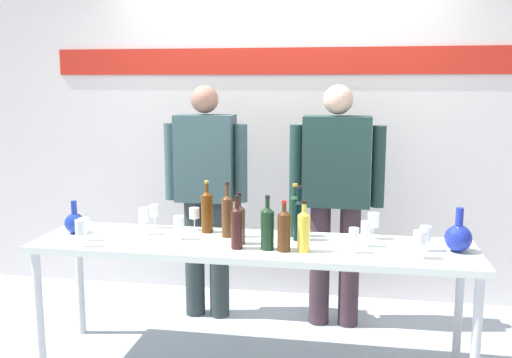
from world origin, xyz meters
name	(u,v)px	position (x,y,z in m)	size (l,w,h in m)	color
back_wall	(281,106)	(0.00, 1.29, 1.50)	(5.15, 0.11, 3.00)	silver
display_table	(252,253)	(0.00, 0.00, 0.70)	(2.55, 0.61, 0.76)	silver
decanter_blue_left	(75,222)	(-1.11, 0.03, 0.83)	(0.12, 0.12, 0.20)	navy
decanter_blue_right	(458,237)	(1.15, 0.03, 0.84)	(0.15, 0.15, 0.25)	#1A2A9B
presenter_left	(206,188)	(-0.46, 0.71, 0.95)	(0.60, 0.22, 1.66)	#2A3435
presenter_right	(336,190)	(0.46, 0.71, 0.96)	(0.64, 0.22, 1.67)	#3D2A32
wine_bottle_0	(227,214)	(-0.17, 0.11, 0.90)	(0.07, 0.07, 0.33)	#512D17
wine_bottle_1	(267,227)	(0.11, -0.12, 0.89)	(0.07, 0.07, 0.31)	black
wine_bottle_2	(239,223)	(-0.07, -0.03, 0.89)	(0.07, 0.07, 0.30)	#432C18
wine_bottle_3	(284,229)	(0.20, -0.13, 0.89)	(0.07, 0.07, 0.29)	#482810
wine_bottle_4	(295,214)	(0.23, 0.19, 0.90)	(0.07, 0.07, 0.32)	#173823
wine_bottle_5	(304,230)	(0.31, -0.12, 0.89)	(0.07, 0.07, 0.29)	gold
wine_bottle_6	(300,218)	(0.27, 0.11, 0.90)	(0.07, 0.07, 0.32)	black
wine_bottle_7	(207,210)	(-0.31, 0.19, 0.90)	(0.07, 0.07, 0.33)	#55290A
wine_bottle_8	(237,226)	(-0.06, -0.13, 0.89)	(0.06, 0.06, 0.30)	#341614
wine_glass_left_0	(179,223)	(-0.43, 0.00, 0.86)	(0.06, 0.06, 0.14)	white
wine_glass_left_1	(81,228)	(-0.94, -0.24, 0.87)	(0.06, 0.06, 0.16)	white
wine_glass_left_2	(84,225)	(-0.98, -0.12, 0.86)	(0.06, 0.06, 0.14)	white
wine_glass_left_3	(143,216)	(-0.68, 0.07, 0.88)	(0.06, 0.06, 0.17)	white
wine_glass_left_4	(154,211)	(-0.67, 0.24, 0.87)	(0.06, 0.06, 0.15)	white
wine_glass_left_5	(194,214)	(-0.40, 0.22, 0.87)	(0.06, 0.06, 0.14)	white
wine_glass_right_0	(354,235)	(0.58, -0.10, 0.86)	(0.06, 0.06, 0.14)	white
wine_glass_right_1	(420,238)	(0.92, -0.15, 0.88)	(0.07, 0.07, 0.15)	white
wine_glass_right_2	(373,221)	(0.70, 0.21, 0.87)	(0.07, 0.07, 0.16)	white
wine_glass_right_3	(366,229)	(0.65, 0.04, 0.86)	(0.06, 0.06, 0.15)	white
wine_glass_right_4	(425,234)	(0.97, 0.01, 0.86)	(0.06, 0.06, 0.14)	white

